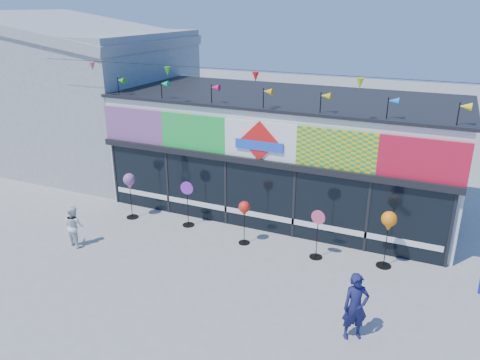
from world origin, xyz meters
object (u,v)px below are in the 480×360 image
Objects in this scene: spinner_0 at (129,183)px; spinner_4 at (389,223)px; spinner_3 at (317,233)px; spinner_1 at (188,203)px; child at (74,226)px; spinner_2 at (244,210)px; adult_man at (355,307)px.

spinner_0 is 0.96× the size of spinner_4.
spinner_0 reaches higher than spinner_3.
spinner_1 is (2.13, 0.26, -0.48)m from spinner_0.
spinner_4 is 9.41m from child.
spinner_3 reaches higher than spinner_2.
spinner_4 reaches higher than adult_man.
child is at bearing -161.89° from spinner_3.
spinner_3 is at bearing -149.32° from child.
spinner_0 is 1.02× the size of adult_man.
spinner_0 is at bearing -86.48° from child.
adult_man is 1.23× the size of child.
spinner_0 reaches higher than child.
adult_man is at bearing -28.86° from spinner_1.
child is at bearing 143.45° from adult_man.
spinner_0 is 9.04m from adult_man.
spinner_3 is 0.89× the size of spinner_4.
spinner_2 reaches higher than child.
spinner_0 is 1.04× the size of spinner_1.
spinner_4 reaches higher than spinner_1.
adult_man reaches higher than spinner_3.
spinner_4 is at bearing 4.90° from spinner_2.
spinner_1 is at bearing 179.82° from spinner_4.
spinner_0 reaches higher than spinner_2.
adult_man reaches higher than spinner_1.
spinner_1 is 7.20m from adult_man.
spinner_2 is (4.39, -0.12, -0.18)m from spinner_0.
spinner_1 is 1.04× the size of spinner_3.
adult_man is (-0.19, -3.45, -0.57)m from spinner_4.
spinner_3 is at bearing 87.63° from adult_man.
spinner_3 is at bearing -4.14° from spinner_1.
spinner_4 reaches higher than spinner_3.
spinner_2 is (2.26, -0.38, 0.30)m from spinner_1.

